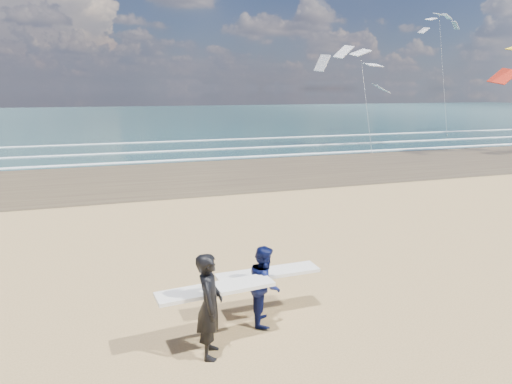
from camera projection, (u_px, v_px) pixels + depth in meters
name	position (u px, v px, depth m)	size (l,w,h in m)	color
wet_sand_strip	(433.00, 159.00, 30.97)	(220.00, 12.00, 0.01)	#473625
ocean	(228.00, 116.00, 80.96)	(220.00, 100.00, 0.02)	#1A393B
foam_breakers	(356.00, 142.00, 40.31)	(220.00, 11.70, 0.05)	white
surfer_near	(210.00, 304.00, 8.06)	(2.24, 1.12, 1.93)	black
surfer_far	(265.00, 284.00, 9.26)	(2.21, 1.11, 1.63)	#0B1342
kite_1	(364.00, 81.00, 35.68)	(6.86, 4.86, 8.84)	slate
kite_5	(442.00, 66.00, 47.56)	(4.87, 4.64, 13.33)	slate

